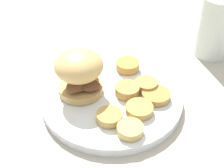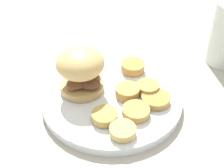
# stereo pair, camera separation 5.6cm
# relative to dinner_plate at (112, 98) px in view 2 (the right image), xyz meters

# --- Properties ---
(ground_plane) EXTENTS (4.00, 4.00, 0.00)m
(ground_plane) POSITION_rel_dinner_plate_xyz_m (0.00, 0.00, -0.01)
(ground_plane) COLOR #B2A899
(dinner_plate) EXTENTS (0.26, 0.26, 0.02)m
(dinner_plate) POSITION_rel_dinner_plate_xyz_m (0.00, 0.00, 0.00)
(dinner_plate) COLOR white
(dinner_plate) RESTS_ON ground_plane
(sandwich) EXTENTS (0.09, 0.09, 0.08)m
(sandwich) POSITION_rel_dinner_plate_xyz_m (0.02, 0.06, 0.05)
(sandwich) COLOR tan
(sandwich) RESTS_ON dinner_plate
(potato_round_0) EXTENTS (0.05, 0.05, 0.01)m
(potato_round_0) POSITION_rel_dinner_plate_xyz_m (-0.02, -0.08, 0.01)
(potato_round_0) COLOR #BC8942
(potato_round_0) RESTS_ON dinner_plate
(potato_round_1) EXTENTS (0.05, 0.05, 0.01)m
(potato_round_1) POSITION_rel_dinner_plate_xyz_m (-0.05, -0.04, 0.01)
(potato_round_1) COLOR tan
(potato_round_1) RESTS_ON dinner_plate
(potato_round_2) EXTENTS (0.05, 0.05, 0.02)m
(potato_round_2) POSITION_rel_dinner_plate_xyz_m (0.08, -0.04, 0.02)
(potato_round_2) COLOR #BC8942
(potato_round_2) RESTS_ON dinner_plate
(potato_round_3) EXTENTS (0.05, 0.05, 0.02)m
(potato_round_3) POSITION_rel_dinner_plate_xyz_m (-0.00, -0.03, 0.02)
(potato_round_3) COLOR tan
(potato_round_3) RESTS_ON dinner_plate
(potato_round_4) EXTENTS (0.04, 0.04, 0.02)m
(potato_round_4) POSITION_rel_dinner_plate_xyz_m (0.01, -0.07, 0.02)
(potato_round_4) COLOR tan
(potato_round_4) RESTS_ON dinner_plate
(potato_round_5) EXTENTS (0.04, 0.04, 0.01)m
(potato_round_5) POSITION_rel_dinner_plate_xyz_m (-0.10, -0.02, 0.01)
(potato_round_5) COLOR #DBB766
(potato_round_5) RESTS_ON dinner_plate
(potato_round_6) EXTENTS (0.04, 0.04, 0.01)m
(potato_round_6) POSITION_rel_dinner_plate_xyz_m (-0.06, 0.01, 0.02)
(potato_round_6) COLOR tan
(potato_round_6) RESTS_ON dinner_plate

